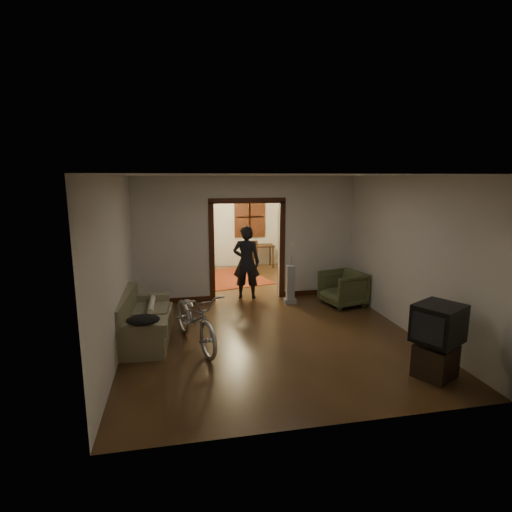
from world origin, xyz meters
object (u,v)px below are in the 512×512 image
object	(u,v)px
sofa	(145,317)
locker	(181,240)
person	(246,262)
desk	(259,256)
bicycle	(195,318)
armchair	(343,288)

from	to	relation	value
sofa	locker	xyz separation A→B (m)	(0.69, 5.07, 0.54)
person	desk	world-z (taller)	person
desk	locker	bearing A→B (deg)	-160.78
locker	sofa	bearing A→B (deg)	-92.46
desk	bicycle	bearing A→B (deg)	-95.66
armchair	sofa	bearing A→B (deg)	-88.43
sofa	desk	bearing A→B (deg)	63.28
bicycle	person	world-z (taller)	person
locker	desk	bearing A→B (deg)	8.52
locker	desk	world-z (taller)	locker
bicycle	armchair	world-z (taller)	bicycle
bicycle	desk	distance (m)	6.05
bicycle	desk	world-z (taller)	bicycle
locker	desk	size ratio (longest dim) A/B	2.04
sofa	bicycle	distance (m)	0.94
person	desk	bearing A→B (deg)	-91.52
armchair	person	distance (m)	2.24
bicycle	locker	xyz separation A→B (m)	(-0.15, 5.49, 0.47)
person	bicycle	bearing A→B (deg)	77.53
sofa	armchair	size ratio (longest dim) A/B	2.15
sofa	desk	distance (m)	6.04
sofa	desk	xyz separation A→B (m)	(3.07, 5.20, -0.07)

